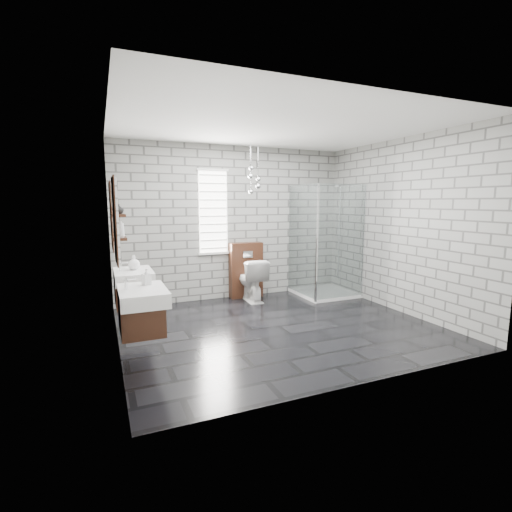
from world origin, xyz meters
TOP-DOWN VIEW (x-y plane):
  - floor at (0.00, 0.00)m, footprint 4.20×3.60m
  - ceiling at (0.00, 0.00)m, footprint 4.20×3.60m
  - wall_back at (0.00, 1.81)m, footprint 4.20×0.02m
  - wall_front at (0.00, -1.81)m, footprint 4.20×0.02m
  - wall_left at (-2.11, 0.00)m, footprint 0.02×3.60m
  - wall_right at (2.11, 0.00)m, footprint 0.02×3.60m
  - vanity_left at (-1.91, -0.61)m, footprint 0.47×0.70m
  - vanity_right at (-1.91, 0.50)m, footprint 0.47×0.70m
  - shelf_lower at (-2.03, -0.05)m, footprint 0.14×0.30m
  - shelf_upper at (-2.03, -0.05)m, footprint 0.14×0.30m
  - window at (-0.40, 1.78)m, footprint 0.56×0.05m
  - cistern_panel at (0.17, 1.70)m, footprint 0.60×0.20m
  - flush_plate at (0.17, 1.60)m, footprint 0.18×0.01m
  - shower_enclosure at (1.50, 1.18)m, footprint 1.00×1.00m
  - pendant_cluster at (0.19, 1.36)m, footprint 0.29×0.24m
  - toilet at (0.17, 1.44)m, footprint 0.44×0.74m
  - soap_bottle_a at (-1.80, -0.45)m, footprint 0.10×0.11m
  - soap_bottle_b at (-1.85, 0.54)m, footprint 0.19×0.19m
  - soap_bottle_c at (-2.02, -0.10)m, footprint 0.10×0.10m
  - vase at (-2.02, 0.00)m, footprint 0.12×0.12m

SIDE VIEW (x-z plane):
  - floor at x=0.00m, z-range -0.02..0.00m
  - toilet at x=0.17m, z-range 0.00..0.75m
  - cistern_panel at x=0.17m, z-range 0.00..1.00m
  - shower_enclosure at x=1.50m, z-range -0.51..1.52m
  - vanity_left at x=-1.91m, z-range -0.03..1.54m
  - vanity_right at x=-1.91m, z-range -0.03..1.54m
  - flush_plate at x=0.17m, z-range 0.74..0.86m
  - soap_bottle_a at x=-1.80m, z-range 0.85..1.03m
  - soap_bottle_b at x=-1.85m, z-range 0.85..1.04m
  - shelf_lower at x=-2.03m, z-range 1.31..1.33m
  - wall_back at x=0.00m, z-range 0.00..2.70m
  - wall_front at x=0.00m, z-range 0.00..2.70m
  - wall_left at x=-2.11m, z-range 0.00..2.70m
  - wall_right at x=2.11m, z-range 0.00..2.70m
  - soap_bottle_c at x=-2.02m, z-range 1.33..1.56m
  - window at x=-0.40m, z-range 0.81..2.29m
  - shelf_upper at x=-2.03m, z-range 1.57..1.59m
  - vase at x=-2.02m, z-range 1.59..1.70m
  - pendant_cluster at x=0.19m, z-range 1.67..2.52m
  - ceiling at x=0.00m, z-range 2.70..2.72m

